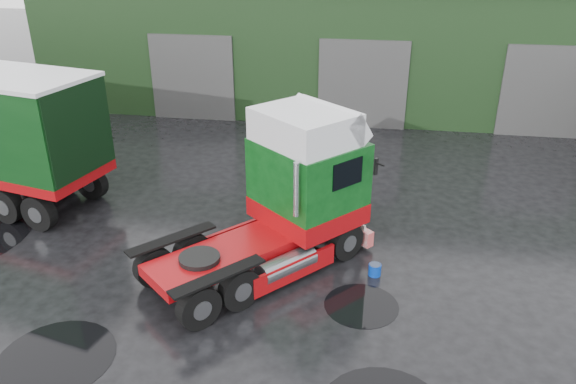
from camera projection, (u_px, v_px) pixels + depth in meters
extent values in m
plane|color=black|center=(255.00, 300.00, 14.05)|extent=(100.00, 100.00, 0.00)
cube|color=black|center=(368.00, 39.00, 30.32)|extent=(32.00, 12.00, 6.00)
cylinder|color=#0730A3|center=(375.00, 270.00, 15.02)|extent=(0.39, 0.39, 0.32)
cylinder|color=black|center=(56.00, 358.00, 12.17)|extent=(2.55, 2.55, 0.01)
cylinder|color=black|center=(361.00, 305.00, 13.86)|extent=(1.85, 1.85, 0.01)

